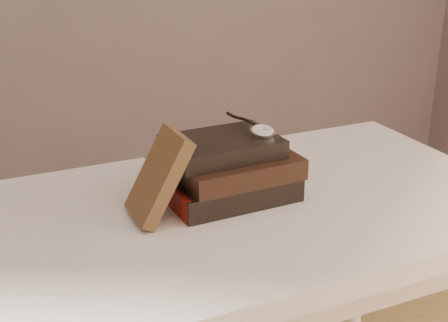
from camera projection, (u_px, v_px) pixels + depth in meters
name	position (u px, v px, depth m)	size (l,w,h in m)	color
table	(254.00, 243.00, 1.20)	(1.00, 0.60, 0.75)	white
book_stack	(230.00, 170.00, 1.16)	(0.25, 0.17, 0.12)	black
journal	(159.00, 176.00, 1.07)	(0.02, 0.10, 0.17)	#432E19
pocket_watch	(261.00, 130.00, 1.16)	(0.05, 0.15, 0.02)	silver
eyeglasses	(172.00, 157.00, 1.19)	(0.10, 0.12, 0.05)	silver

